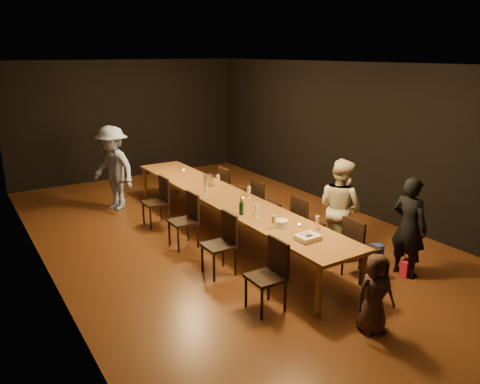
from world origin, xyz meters
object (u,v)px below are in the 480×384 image
woman_tan (340,208)px  champagne_bottle (241,205)px  table (226,199)px  chair_right_0 (362,248)px  chair_left_3 (155,202)px  chair_left_0 (266,277)px  chair_right_2 (266,204)px  chair_right_1 (308,223)px  ice_bucket (208,180)px  plate_stack (281,224)px  man_blue (113,168)px  chair_left_2 (183,221)px  birthday_cake (308,237)px  child (375,293)px  chair_right_3 (232,189)px  chair_left_1 (218,245)px  woman_birthday (409,227)px

woman_tan → champagne_bottle: woman_tan is taller
table → chair_right_0: size_ratio=6.45×
chair_right_0 → chair_left_3: (-1.70, 3.60, 0.00)m
chair_right_0 → chair_left_0: bearing=-90.0°
chair_right_2 → chair_left_3: (-1.70, 1.20, 0.00)m
chair_right_1 → ice_bucket: bearing=-159.3°
chair_right_1 → chair_left_0: bearing=-54.8°
chair_left_0 → plate_stack: 1.07m
chair_left_3 → man_blue: 1.49m
table → chair_left_2: 0.88m
woman_tan → chair_right_0: bearing=154.3°
table → woman_tan: size_ratio=3.76×
chair_left_2 → birthday_cake: 2.43m
chair_left_2 → champagne_bottle: (0.57, -0.94, 0.44)m
chair_right_2 → man_blue: 3.32m
plate_stack → chair_right_2: bearing=61.2°
table → child: bearing=-90.7°
chair_right_3 → champagne_bottle: champagne_bottle is taller
woman_tan → man_blue: 4.81m
chair_left_0 → table: bearing=-19.5°
table → child: (-0.04, -3.47, -0.21)m
champagne_bottle → chair_right_2: bearing=39.6°
chair_right_0 → woman_tan: bearing=158.9°
chair_left_1 → ice_bucket: size_ratio=4.72×
plate_stack → chair_left_3: bearing=104.5°
chair_right_2 → chair_left_1: size_ratio=1.00×
child → chair_left_2: bearing=120.6°
chair_right_0 → woman_birthday: (0.63, -0.29, 0.28)m
chair_left_3 → chair_right_1: bearing=-144.7°
chair_left_2 → plate_stack: size_ratio=4.62×
man_blue → plate_stack: bearing=-6.8°
table → chair_right_1: bearing=-54.7°
woman_tan → ice_bucket: bearing=18.9°
woman_tan → chair_right_1: bearing=30.8°
chair_left_0 → man_blue: (-0.33, 4.99, 0.41)m
woman_birthday → child: 1.73m
chair_right_0 → man_blue: (-2.03, 4.99, 0.41)m
chair_left_0 → champagne_bottle: champagne_bottle is taller
woman_birthday → plate_stack: (-1.58, 0.98, 0.06)m
chair_right_0 → chair_left_3: size_ratio=1.00×
chair_left_2 → plate_stack: chair_left_2 is taller
chair_left_2 → ice_bucket: size_ratio=4.72×
chair_right_1 → chair_left_1: same height
chair_right_3 → chair_left_0: bearing=-25.3°
champagne_bottle → chair_right_1: bearing=-13.1°
chair_left_3 → woman_birthday: size_ratio=0.62×
chair_right_1 → chair_left_0: same height
table → woman_birthday: 3.07m
plate_stack → chair_left_2: bearing=113.7°
chair_right_1 → chair_right_0: bearing=-0.0°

